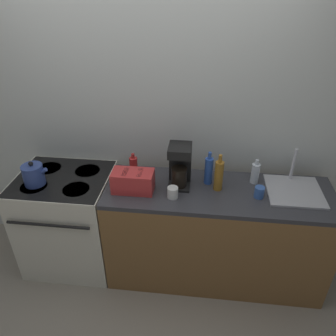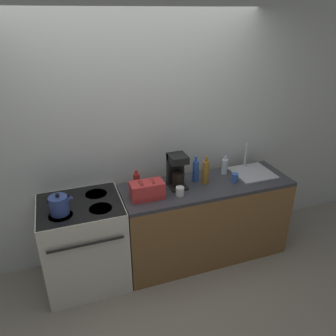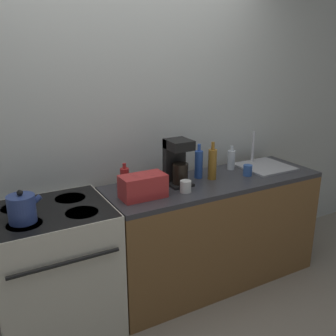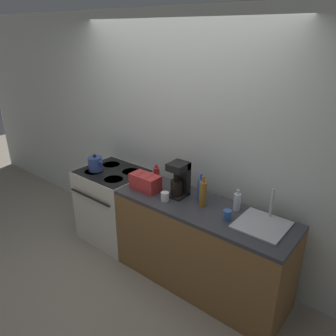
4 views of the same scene
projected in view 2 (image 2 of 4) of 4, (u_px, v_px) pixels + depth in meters
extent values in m
plane|color=gray|center=(159.00, 285.00, 3.26)|extent=(12.00, 12.00, 0.00)
cube|color=silver|center=(136.00, 139.00, 3.29)|extent=(8.00, 0.05, 2.60)
cube|color=silver|center=(85.00, 243.00, 3.15)|extent=(0.75, 0.65, 0.89)
cube|color=black|center=(79.00, 205.00, 2.96)|extent=(0.74, 0.63, 0.02)
cylinder|color=black|center=(61.00, 216.00, 2.79)|extent=(0.21, 0.21, 0.01)
cylinder|color=black|center=(101.00, 209.00, 2.90)|extent=(0.21, 0.21, 0.01)
cylinder|color=black|center=(59.00, 200.00, 3.02)|extent=(0.21, 0.21, 0.01)
cylinder|color=black|center=(96.00, 194.00, 3.13)|extent=(0.21, 0.21, 0.01)
cylinder|color=black|center=(86.00, 245.00, 2.75)|extent=(0.64, 0.02, 0.02)
cube|color=brown|center=(205.00, 221.00, 3.51)|extent=(1.75, 0.58, 0.85)
cube|color=#38383D|center=(207.00, 185.00, 3.32)|extent=(1.75, 0.58, 0.04)
cylinder|color=#33478C|center=(59.00, 205.00, 2.79)|extent=(0.16, 0.16, 0.16)
sphere|color=black|center=(57.00, 195.00, 2.74)|extent=(0.04, 0.04, 0.04)
cylinder|color=#33478C|center=(68.00, 200.00, 2.79)|extent=(0.09, 0.03, 0.08)
cube|color=red|center=(147.00, 190.00, 3.02)|extent=(0.31, 0.17, 0.16)
cube|color=black|center=(141.00, 184.00, 2.97)|extent=(0.04, 0.12, 0.01)
cube|color=black|center=(152.00, 182.00, 3.01)|extent=(0.04, 0.12, 0.01)
cube|color=black|center=(177.00, 186.00, 3.24)|extent=(0.17, 0.19, 0.02)
cube|color=black|center=(175.00, 169.00, 3.23)|extent=(0.17, 0.06, 0.34)
cube|color=black|center=(178.00, 158.00, 3.11)|extent=(0.17, 0.19, 0.07)
cylinder|color=black|center=(178.00, 179.00, 3.18)|extent=(0.12, 0.12, 0.15)
cube|color=#B7B7BC|center=(252.00, 173.00, 3.51)|extent=(0.41, 0.41, 0.01)
cylinder|color=silver|center=(246.00, 156.00, 3.60)|extent=(0.02, 0.02, 0.28)
cylinder|color=#2D56B7|center=(196.00, 171.00, 3.32)|extent=(0.06, 0.06, 0.22)
cylinder|color=#2D56B7|center=(196.00, 159.00, 3.26)|extent=(0.03, 0.03, 0.05)
cylinder|color=#9E6B23|center=(206.00, 172.00, 3.27)|extent=(0.07, 0.07, 0.24)
cylinder|color=#9E6B23|center=(206.00, 159.00, 3.21)|extent=(0.03, 0.03, 0.06)
cylinder|color=#B72828|center=(137.00, 181.00, 3.20)|extent=(0.06, 0.06, 0.15)
cylinder|color=#B72828|center=(136.00, 172.00, 3.16)|extent=(0.03, 0.03, 0.04)
cylinder|color=silver|center=(225.00, 167.00, 3.48)|extent=(0.06, 0.06, 0.16)
cylinder|color=silver|center=(225.00, 158.00, 3.44)|extent=(0.03, 0.03, 0.04)
cylinder|color=#3860B2|center=(235.00, 178.00, 3.33)|extent=(0.07, 0.07, 0.09)
cylinder|color=white|center=(180.00, 191.00, 3.08)|extent=(0.08, 0.08, 0.09)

